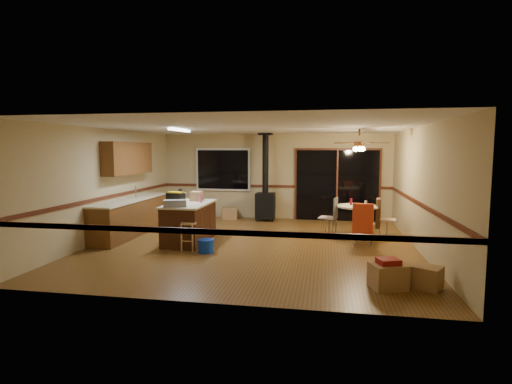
% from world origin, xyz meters
% --- Properties ---
extents(floor, '(7.00, 7.00, 0.00)m').
position_xyz_m(floor, '(0.00, 0.00, 0.00)').
color(floor, brown).
rests_on(floor, ground).
extents(ceiling, '(7.00, 7.00, 0.00)m').
position_xyz_m(ceiling, '(0.00, 0.00, 2.60)').
color(ceiling, silver).
rests_on(ceiling, ground).
extents(wall_back, '(7.00, 0.00, 7.00)m').
position_xyz_m(wall_back, '(0.00, 3.50, 1.30)').
color(wall_back, tan).
rests_on(wall_back, ground).
extents(wall_front, '(7.00, 0.00, 7.00)m').
position_xyz_m(wall_front, '(0.00, -3.50, 1.30)').
color(wall_front, tan).
rests_on(wall_front, ground).
extents(wall_left, '(0.00, 7.00, 7.00)m').
position_xyz_m(wall_left, '(-3.50, 0.00, 1.30)').
color(wall_left, tan).
rests_on(wall_left, ground).
extents(wall_right, '(0.00, 7.00, 7.00)m').
position_xyz_m(wall_right, '(3.50, 0.00, 1.30)').
color(wall_right, tan).
rests_on(wall_right, ground).
extents(chair_rail, '(7.00, 7.00, 0.08)m').
position_xyz_m(chair_rail, '(0.00, 0.00, 1.00)').
color(chair_rail, '#4F2313').
rests_on(chair_rail, ground).
extents(window, '(1.72, 0.10, 1.32)m').
position_xyz_m(window, '(-1.60, 3.45, 1.50)').
color(window, black).
rests_on(window, ground).
extents(sliding_door, '(2.52, 0.10, 2.10)m').
position_xyz_m(sliding_door, '(1.90, 3.45, 1.05)').
color(sliding_door, black).
rests_on(sliding_door, ground).
extents(lower_cabinets, '(0.60, 3.00, 0.86)m').
position_xyz_m(lower_cabinets, '(-3.20, 0.50, 0.43)').
color(lower_cabinets, brown).
rests_on(lower_cabinets, ground).
extents(countertop, '(0.64, 3.04, 0.04)m').
position_xyz_m(countertop, '(-3.20, 0.50, 0.88)').
color(countertop, beige).
rests_on(countertop, lower_cabinets).
extents(upper_cabinets, '(0.35, 2.00, 0.80)m').
position_xyz_m(upper_cabinets, '(-3.33, 0.70, 1.90)').
color(upper_cabinets, brown).
rests_on(upper_cabinets, ground).
extents(kitchen_island, '(0.88, 1.68, 0.90)m').
position_xyz_m(kitchen_island, '(-1.50, 0.00, 0.45)').
color(kitchen_island, '#381C0E').
rests_on(kitchen_island, ground).
extents(wood_stove, '(0.55, 0.50, 2.52)m').
position_xyz_m(wood_stove, '(-0.20, 3.05, 0.73)').
color(wood_stove, black).
rests_on(wood_stove, ground).
extents(ceiling_fan, '(0.24, 0.24, 0.55)m').
position_xyz_m(ceiling_fan, '(2.33, 1.12, 2.21)').
color(ceiling_fan, brown).
rests_on(ceiling_fan, ceiling).
extents(fluorescent_strip, '(0.10, 1.20, 0.04)m').
position_xyz_m(fluorescent_strip, '(-1.80, 0.30, 2.56)').
color(fluorescent_strip, white).
rests_on(fluorescent_strip, ceiling).
extents(toolbox_grey, '(0.54, 0.42, 0.15)m').
position_xyz_m(toolbox_grey, '(-1.59, -0.63, 0.97)').
color(toolbox_grey, slate).
rests_on(toolbox_grey, kitchen_island).
extents(toolbox_black, '(0.45, 0.32, 0.22)m').
position_xyz_m(toolbox_black, '(-1.82, 0.01, 1.01)').
color(toolbox_black, black).
rests_on(toolbox_black, kitchen_island).
extents(toolbox_yellow_lid, '(0.39, 0.28, 0.03)m').
position_xyz_m(toolbox_yellow_lid, '(-1.82, 0.01, 1.14)').
color(toolbox_yellow_lid, gold).
rests_on(toolbox_yellow_lid, toolbox_black).
extents(box_on_island, '(0.24, 0.33, 0.22)m').
position_xyz_m(box_on_island, '(-1.48, 0.46, 1.01)').
color(box_on_island, olive).
rests_on(box_on_island, kitchen_island).
extents(bottle_dark, '(0.11, 0.11, 0.30)m').
position_xyz_m(bottle_dark, '(-1.82, 0.31, 1.05)').
color(bottle_dark, black).
rests_on(bottle_dark, kitchen_island).
extents(bottle_pink, '(0.07, 0.07, 0.21)m').
position_xyz_m(bottle_pink, '(-1.27, 0.13, 1.00)').
color(bottle_pink, '#D84C8C').
rests_on(bottle_pink, kitchen_island).
extents(bottle_white, '(0.07, 0.07, 0.19)m').
position_xyz_m(bottle_white, '(-1.74, 0.40, 1.00)').
color(bottle_white, white).
rests_on(bottle_white, kitchen_island).
extents(bar_stool, '(0.36, 0.36, 0.60)m').
position_xyz_m(bar_stool, '(-1.25, -0.75, 0.30)').
color(bar_stool, tan).
rests_on(bar_stool, floor).
extents(blue_bucket, '(0.42, 0.42, 0.27)m').
position_xyz_m(blue_bucket, '(-0.84, -0.86, 0.14)').
color(blue_bucket, '#0E38C5').
rests_on(blue_bucket, floor).
extents(dining_table, '(0.96, 0.96, 0.78)m').
position_xyz_m(dining_table, '(2.33, 1.12, 0.53)').
color(dining_table, black).
rests_on(dining_table, ground).
extents(glass_red, '(0.08, 0.08, 0.16)m').
position_xyz_m(glass_red, '(2.18, 1.22, 0.86)').
color(glass_red, '#590C14').
rests_on(glass_red, dining_table).
extents(glass_cream, '(0.07, 0.07, 0.13)m').
position_xyz_m(glass_cream, '(2.51, 1.07, 0.84)').
color(glass_cream, beige).
rests_on(glass_cream, dining_table).
extents(chair_left, '(0.49, 0.48, 0.51)m').
position_xyz_m(chair_left, '(1.73, 1.19, 0.59)').
color(chair_left, tan).
rests_on(chair_left, ground).
extents(chair_near, '(0.52, 0.55, 0.70)m').
position_xyz_m(chair_near, '(2.38, 0.24, 0.60)').
color(chair_near, tan).
rests_on(chair_near, ground).
extents(chair_right, '(0.52, 0.49, 0.70)m').
position_xyz_m(chair_right, '(2.85, 1.20, 0.60)').
color(chair_right, tan).
rests_on(chair_right, ground).
extents(box_under_window, '(0.53, 0.47, 0.36)m').
position_xyz_m(box_under_window, '(-1.32, 3.10, 0.18)').
color(box_under_window, olive).
rests_on(box_under_window, floor).
extents(box_corner_a, '(0.60, 0.55, 0.38)m').
position_xyz_m(box_corner_a, '(2.53, -2.44, 0.19)').
color(box_corner_a, olive).
rests_on(box_corner_a, floor).
extents(box_corner_b, '(0.56, 0.53, 0.35)m').
position_xyz_m(box_corner_b, '(3.10, -2.35, 0.17)').
color(box_corner_b, olive).
rests_on(box_corner_b, floor).
extents(box_small_red, '(0.38, 0.35, 0.08)m').
position_xyz_m(box_small_red, '(2.53, -2.44, 0.42)').
color(box_small_red, maroon).
rests_on(box_small_red, box_corner_a).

